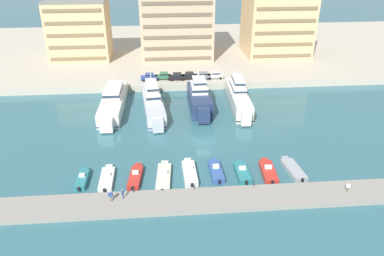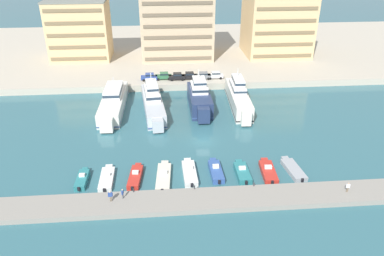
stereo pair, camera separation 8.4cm
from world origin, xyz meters
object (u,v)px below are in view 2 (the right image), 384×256
at_px(motorboat_white_left, 107,178).
at_px(motorboat_cream_center_left, 164,176).
at_px(car_white_center_right, 215,75).
at_px(motorboat_white_center, 189,173).
at_px(motorboat_blue_center_right, 216,171).
at_px(motorboat_red_right, 268,171).
at_px(car_black_center_left, 189,75).
at_px(car_black_mid_left, 177,76).
at_px(yacht_silver_left, 153,102).
at_px(motorboat_teal_far_left, 82,179).
at_px(car_blue_far_left, 149,77).
at_px(car_green_left, 164,76).
at_px(pedestrian_near_edge, 110,195).
at_px(pedestrian_mid_deck, 123,193).
at_px(yacht_ivory_center_left, 238,97).
at_px(motorboat_red_mid_left, 135,177).
at_px(motorboat_grey_far_right, 293,169).
at_px(motorboat_teal_mid_right, 242,172).
at_px(car_grey_center, 203,75).
at_px(pedestrian_far_side, 348,187).
at_px(yacht_ivory_far_left, 113,102).
at_px(yacht_navy_mid_left, 200,98).

bearing_deg(motorboat_white_left, motorboat_cream_center_left, -1.94).
bearing_deg(car_white_center_right, motorboat_white_center, -103.42).
distance_m(motorboat_blue_center_right, motorboat_red_right, 8.44).
relative_size(motorboat_blue_center_right, car_black_center_left, 1.67).
bearing_deg(motorboat_white_center, car_black_center_left, 85.76).
relative_size(motorboat_red_right, car_black_mid_left, 1.72).
distance_m(yacht_silver_left, motorboat_teal_far_left, 28.16).
bearing_deg(motorboat_cream_center_left, motorboat_red_right, 0.31).
distance_m(car_blue_far_left, car_green_left, 3.66).
xyz_separation_m(motorboat_white_center, pedestrian_near_edge, (-11.65, -6.71, 1.33)).
height_order(car_white_center_right, pedestrian_mid_deck, car_white_center_right).
relative_size(yacht_ivory_center_left, car_black_center_left, 5.17).
xyz_separation_m(yacht_silver_left, motorboat_red_mid_left, (-2.54, -25.93, -1.67)).
xyz_separation_m(motorboat_grey_far_right, car_green_left, (-20.41, 41.53, 2.23)).
height_order(motorboat_white_center, motorboat_teal_mid_right, motorboat_white_center).
relative_size(yacht_silver_left, car_grey_center, 5.21).
height_order(motorboat_teal_mid_right, car_grey_center, car_grey_center).
xyz_separation_m(yacht_ivory_center_left, pedestrian_far_side, (9.59, -34.07, -0.51)).
height_order(motorboat_teal_far_left, motorboat_blue_center_right, motorboat_blue_center_right).
relative_size(motorboat_teal_mid_right, car_black_mid_left, 1.56).
relative_size(motorboat_grey_far_right, car_grey_center, 1.74).
bearing_deg(motorboat_teal_far_left, pedestrian_far_side, -9.99).
xyz_separation_m(car_black_mid_left, car_black_center_left, (3.14, 0.33, 0.00)).
relative_size(yacht_ivory_far_left, yacht_silver_left, 1.06).
height_order(motorboat_red_mid_left, motorboat_red_right, motorboat_red_right).
relative_size(motorboat_red_mid_left, car_black_mid_left, 1.69).
bearing_deg(motorboat_blue_center_right, car_black_center_left, 91.76).
relative_size(yacht_silver_left, motorboat_white_center, 2.83).
xyz_separation_m(yacht_ivory_far_left, pedestrian_far_side, (37.35, -34.41, -0.11)).
height_order(motorboat_teal_far_left, motorboat_grey_far_right, motorboat_teal_far_left).
relative_size(yacht_ivory_center_left, motorboat_teal_mid_right, 3.30).
height_order(yacht_ivory_center_left, pedestrian_near_edge, yacht_ivory_center_left).
bearing_deg(pedestrian_far_side, yacht_ivory_center_left, 105.73).
xyz_separation_m(motorboat_blue_center_right, motorboat_grey_far_right, (12.65, -0.40, -0.11)).
bearing_deg(car_black_center_left, yacht_navy_mid_left, -85.29).
height_order(motorboat_red_mid_left, motorboat_cream_center_left, motorboat_red_mid_left).
height_order(car_blue_far_left, car_black_center_left, same).
xyz_separation_m(yacht_silver_left, car_black_mid_left, (5.93, 15.02, 0.48)).
bearing_deg(car_blue_far_left, motorboat_teal_mid_right, -69.44).
relative_size(motorboat_white_left, motorboat_red_mid_left, 1.02).
bearing_deg(pedestrian_far_side, motorboat_white_center, 161.99).
relative_size(motorboat_teal_far_left, motorboat_red_right, 0.82).
bearing_deg(car_green_left, pedestrian_far_side, -61.80).
xyz_separation_m(yacht_ivory_center_left, motorboat_red_mid_left, (-21.59, -27.08, -1.81)).
distance_m(yacht_navy_mid_left, car_black_mid_left, 14.93).
bearing_deg(pedestrian_near_edge, car_blue_far_left, 84.55).
xyz_separation_m(motorboat_cream_center_left, car_grey_center, (10.70, 41.31, 2.21)).
bearing_deg(yacht_navy_mid_left, car_grey_center, 80.89).
distance_m(motorboat_red_mid_left, car_grey_center, 43.83).
height_order(motorboat_white_left, motorboat_blue_center_right, motorboat_blue_center_right).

